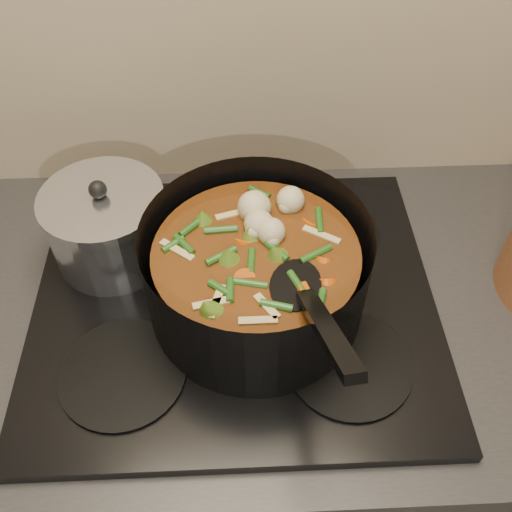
{
  "coord_description": "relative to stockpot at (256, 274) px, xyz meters",
  "views": [
    {
      "loc": [
        0.01,
        1.39,
        1.64
      ],
      "look_at": [
        0.03,
        1.91,
        1.04
      ],
      "focal_mm": 40.0,
      "sensor_mm": 36.0,
      "label": 1
    }
  ],
  "objects": [
    {
      "name": "counter",
      "position": [
        -0.03,
        0.02,
        -0.55
      ],
      "size": [
        2.64,
        0.64,
        0.91
      ],
      "color": "brown",
      "rests_on": "ground"
    },
    {
      "name": "stockpot",
      "position": [
        0.0,
        0.0,
        0.0
      ],
      "size": [
        0.34,
        0.44,
        0.24
      ],
      "rotation": [
        0.0,
        0.0,
        -0.07
      ],
      "color": "black",
      "rests_on": "stovetop"
    },
    {
      "name": "stovetop",
      "position": [
        -0.03,
        0.02,
        -0.08
      ],
      "size": [
        0.62,
        0.54,
        0.03
      ],
      "color": "black",
      "rests_on": "counter"
    },
    {
      "name": "saucepan",
      "position": [
        -0.23,
        0.12,
        -0.01
      ],
      "size": [
        0.19,
        0.19,
        0.16
      ],
      "rotation": [
        0.0,
        0.0,
        0.34
      ],
      "color": "silver",
      "rests_on": "stovetop"
    }
  ]
}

